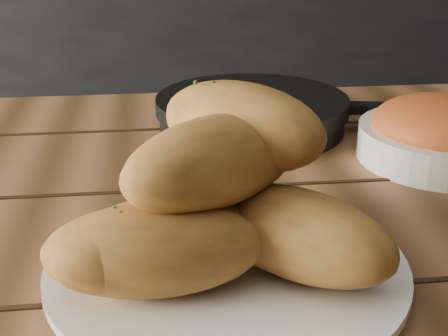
# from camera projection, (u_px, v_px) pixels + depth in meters

# --- Properties ---
(counter) EXTENTS (2.80, 0.60, 0.90)m
(counter) POSITION_uv_depth(u_px,v_px,m) (83.00, 99.00, 2.05)
(counter) COLOR black
(counter) RESTS_ON ground
(table) EXTENTS (1.63, 0.97, 0.75)m
(table) POSITION_uv_depth(u_px,v_px,m) (246.00, 310.00, 0.62)
(table) COLOR #955C38
(table) RESTS_ON ground
(plate) EXTENTS (0.29, 0.29, 0.02)m
(plate) POSITION_uv_depth(u_px,v_px,m) (227.00, 269.00, 0.50)
(plate) COLOR white
(plate) RESTS_ON table
(bread_rolls) EXTENTS (0.28, 0.24, 0.14)m
(bread_rolls) POSITION_uv_depth(u_px,v_px,m) (213.00, 201.00, 0.48)
(bread_rolls) COLOR #C98638
(bread_rolls) RESTS_ON plate
(skillet) EXTENTS (0.39, 0.26, 0.05)m
(skillet) POSITION_uv_depth(u_px,v_px,m) (254.00, 112.00, 0.84)
(skillet) COLOR black
(skillet) RESTS_ON table
(bowl) EXTENTS (0.20, 0.20, 0.08)m
(bowl) POSITION_uv_depth(u_px,v_px,m) (446.00, 133.00, 0.74)
(bowl) COLOR white
(bowl) RESTS_ON table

